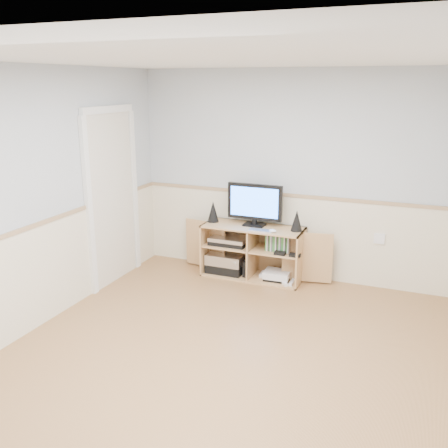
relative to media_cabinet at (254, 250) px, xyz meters
The scene contains 11 objects.
room 2.15m from the media_cabinet, 78.34° to the right, with size 4.04×4.54×2.54m.
media_cabinet is the anchor object (origin of this frame).
monitor 0.60m from the media_cabinet, 90.00° to the right, with size 0.68×0.18×0.51m.
speaker_left 0.70m from the media_cabinet, behind, with size 0.14×0.14×0.26m, color black.
speaker_right 0.69m from the media_cabinet, ahead, with size 0.14×0.14×0.25m, color black.
keyboard 0.41m from the media_cabinet, 53.13° to the right, with size 0.28×0.11×0.01m, color silver.
mouse 0.48m from the media_cabinet, 33.98° to the right, with size 0.10×0.06×0.04m, color white.
av_components 0.35m from the media_cabinet, behind, with size 0.53×0.34×0.47m.
game_consoles 0.42m from the media_cabinet, 12.05° to the right, with size 0.45×0.30×0.11m.
game_cases 0.37m from the media_cabinet, 12.85° to the right, with size 0.28×0.14×0.19m, color #3F8C3F.
wall_outlet 1.49m from the media_cabinet, ahead, with size 0.12×0.03×0.12m, color white.
Camera 1 is at (1.41, -3.51, 2.33)m, focal length 40.00 mm.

